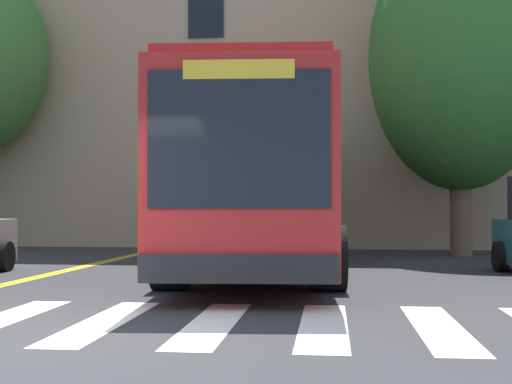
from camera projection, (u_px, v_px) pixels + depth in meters
ground_plane at (29, 339)px, 7.01m from camera, size 120.00×120.00×0.00m
crosswalk at (0, 320)px, 8.16m from camera, size 12.91×3.48×0.01m
lane_line_yellow_inner at (166, 247)px, 22.27m from camera, size 0.12×36.00×0.01m
lane_line_yellow_outer at (171, 247)px, 22.24m from camera, size 0.12×36.00×0.01m
city_bus at (259, 180)px, 14.51m from camera, size 3.57×11.74×3.39m
street_tree_curbside_large at (460, 57)px, 18.53m from camera, size 5.89×6.07×8.69m
building_facade at (231, 58)px, 26.32m from camera, size 39.01×9.11×13.50m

